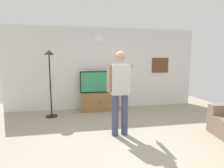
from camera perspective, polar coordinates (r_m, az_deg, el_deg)
name	(u,v)px	position (r m, az deg, el deg)	size (l,w,h in m)	color
ground_plane	(127,148)	(3.55, 4.85, -19.65)	(8.40, 8.40, 0.00)	#9E937F
back_wall	(104,69)	(6.06, -2.52, 4.98)	(6.40, 0.10, 2.70)	silver
tv_stand	(100,101)	(5.83, -3.95, -5.62)	(1.21, 0.44, 0.59)	olive
television	(99,82)	(5.77, -4.07, 0.68)	(1.23, 0.07, 0.69)	black
wall_clock	(98,39)	(6.01, -4.47, 14.30)	(0.26, 0.26, 0.03)	white
framed_picture	(160,65)	(6.59, 15.14, 5.83)	(0.61, 0.04, 0.52)	brown
floor_lamp	(50,69)	(5.31, -19.36, 4.41)	(0.32, 0.32, 1.92)	black
person_standing_nearer_lamp	(120,89)	(3.79, 2.53, -1.48)	(0.57, 0.78, 1.82)	#384266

